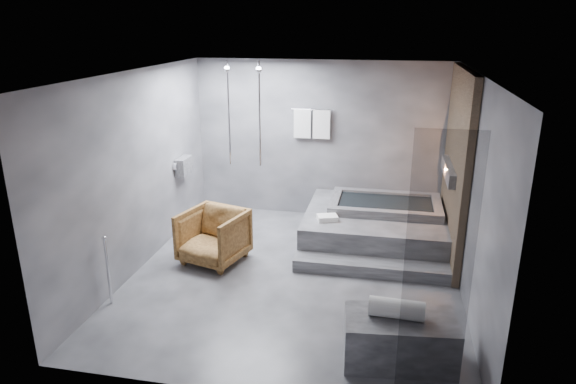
# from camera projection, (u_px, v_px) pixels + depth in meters

# --- Properties ---
(room) EXTENTS (5.00, 5.04, 2.82)m
(room) POSITION_uv_depth(u_px,v_px,m) (327.00, 154.00, 6.86)
(room) COLOR #323235
(room) RESTS_ON ground
(tub_deck) EXTENTS (2.20, 2.00, 0.50)m
(tub_deck) POSITION_uv_depth(u_px,v_px,m) (374.00, 226.00, 8.33)
(tub_deck) COLOR #37373A
(tub_deck) RESTS_ON ground
(tub_step) EXTENTS (2.20, 0.36, 0.18)m
(tub_step) POSITION_uv_depth(u_px,v_px,m) (371.00, 268.00, 7.29)
(tub_step) COLOR #37373A
(tub_step) RESTS_ON ground
(concrete_bench) EXTENTS (1.20, 0.74, 0.51)m
(concrete_bench) POSITION_uv_depth(u_px,v_px,m) (399.00, 339.00, 5.36)
(concrete_bench) COLOR #343437
(concrete_bench) RESTS_ON ground
(driftwood_chair) EXTENTS (1.05, 1.07, 0.79)m
(driftwood_chair) POSITION_uv_depth(u_px,v_px,m) (213.00, 236.00, 7.57)
(driftwood_chair) COLOR #472B11
(driftwood_chair) RESTS_ON ground
(rolled_towel) EXTENTS (0.58, 0.24, 0.20)m
(rolled_towel) POSITION_uv_depth(u_px,v_px,m) (397.00, 309.00, 5.26)
(rolled_towel) COLOR silver
(rolled_towel) RESTS_ON concrete_bench
(deck_towel) EXTENTS (0.36, 0.31, 0.08)m
(deck_towel) POSITION_uv_depth(u_px,v_px,m) (327.00, 218.00, 7.89)
(deck_towel) COLOR white
(deck_towel) RESTS_ON tub_deck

